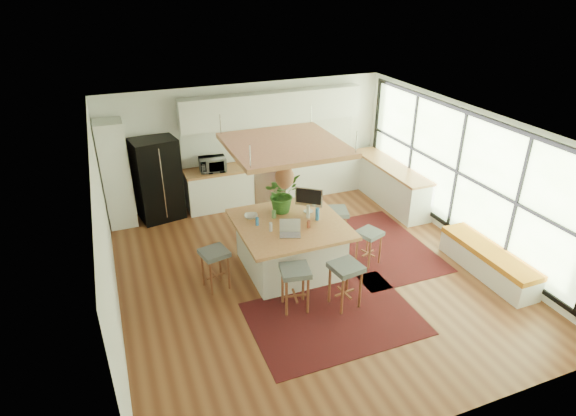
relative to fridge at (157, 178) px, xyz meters
name	(u,v)px	position (x,y,z in m)	size (l,w,h in m)	color
floor	(308,272)	(2.14, -3.17, -0.93)	(7.00, 7.00, 0.00)	brown
ceiling	(312,127)	(2.14, -3.17, 1.78)	(7.00, 7.00, 0.00)	white
wall_back	(248,143)	(2.14, 0.33, 0.42)	(6.50, 6.50, 0.00)	white
wall_front	(443,340)	(2.14, -6.67, 0.42)	(6.50, 6.50, 0.00)	white
wall_left	(106,241)	(-1.11, -3.17, 0.42)	(7.00, 7.00, 0.00)	white
wall_right	(466,178)	(5.39, -3.17, 0.42)	(7.00, 7.00, 0.00)	white
window_wall	(465,175)	(5.36, -3.17, 0.47)	(0.10, 6.20, 2.60)	black
pantry	(116,175)	(-0.81, 0.01, 0.20)	(0.55, 0.60, 2.25)	white
back_counter_base	(276,181)	(2.69, 0.01, -0.49)	(4.20, 0.60, 0.88)	white
back_counter_top	(276,162)	(2.69, 0.01, -0.03)	(4.24, 0.64, 0.05)	#AD693D
backsplash	(271,140)	(2.69, 0.31, 0.43)	(4.20, 0.02, 0.80)	white
upper_cabinets	(273,108)	(2.69, 0.15, 1.22)	(4.20, 0.34, 0.70)	white
range	(266,180)	(2.44, 0.01, -0.43)	(0.76, 0.62, 1.00)	#A5A5AA
right_counter_base	(390,184)	(5.07, -1.17, -0.49)	(0.60, 2.50, 0.88)	white
right_counter_top	(392,166)	(5.07, -1.17, -0.03)	(0.64, 2.54, 0.05)	#AD693D
window_bench	(488,261)	(5.09, -4.37, -0.68)	(0.52, 2.00, 0.50)	white
ceiling_panel	(285,160)	(1.84, -2.77, 1.12)	(1.86, 1.86, 0.80)	#AD693D
rug_near	(334,318)	(2.00, -4.50, -0.92)	(2.60, 1.80, 0.01)	black
rug_right	(377,246)	(3.77, -2.86, -0.92)	(1.80, 2.60, 0.01)	black
fridge	(157,178)	(0.00, 0.00, 0.00)	(0.89, 0.70, 1.79)	black
island	(290,245)	(1.89, -2.89, -0.46)	(1.85, 1.85, 0.93)	#AD693D
stool_near_left	(295,290)	(1.53, -4.02, -0.57)	(0.45, 0.45, 0.76)	#4D5355
stool_near_right	(345,287)	(2.30, -4.24, -0.57)	(0.46, 0.46, 0.77)	#4D5355
stool_right_front	(369,246)	(3.29, -3.29, -0.57)	(0.40, 0.40, 0.67)	#4D5355
stool_right_back	(334,229)	(3.00, -2.46, -0.57)	(0.46, 0.46, 0.77)	#4D5355
stool_left_side	(216,269)	(0.49, -3.00, -0.57)	(0.43, 0.43, 0.73)	#4D5355
laptop	(290,229)	(1.72, -3.32, 0.12)	(0.35, 0.37, 0.26)	#A5A5AA
monitor	(309,199)	(2.36, -2.63, 0.26)	(0.52, 0.18, 0.48)	#A5A5AA
microwave	(212,163)	(1.20, -0.04, 0.19)	(0.57, 0.31, 0.38)	#A5A5AA
island_plant	(282,197)	(1.92, -2.42, 0.28)	(0.63, 0.70, 0.54)	#1E4C19
island_bowl	(251,216)	(1.31, -2.48, 0.03)	(0.24, 0.24, 0.06)	silver
island_bottle_0	(258,221)	(1.34, -2.79, 0.10)	(0.07, 0.07, 0.19)	#2F75BC
island_bottle_1	(271,226)	(1.49, -3.04, 0.10)	(0.07, 0.07, 0.19)	silver
island_bottle_2	(310,223)	(2.14, -3.19, 0.10)	(0.07, 0.07, 0.19)	brown
island_bottle_3	(307,213)	(2.24, -2.84, 0.10)	(0.07, 0.07, 0.19)	silver
island_bottle_4	(274,214)	(1.69, -2.64, 0.10)	(0.07, 0.07, 0.19)	#4C7747
island_bottle_5	(318,215)	(2.39, -2.99, 0.10)	(0.07, 0.07, 0.19)	#2F75BC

